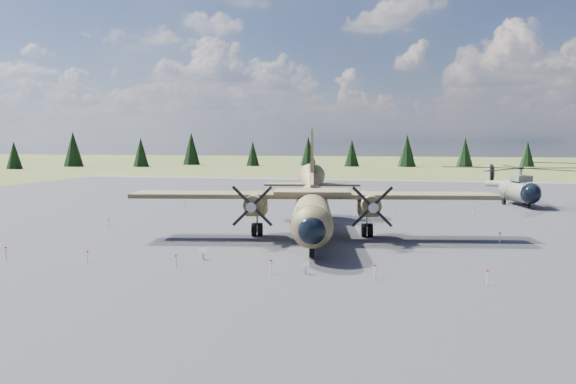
# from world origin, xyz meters

# --- Properties ---
(ground) EXTENTS (500.00, 500.00, 0.00)m
(ground) POSITION_xyz_m (0.00, 0.00, 0.00)
(ground) COLOR brown
(ground) RESTS_ON ground
(apron) EXTENTS (120.00, 120.00, 0.04)m
(apron) POSITION_xyz_m (0.00, 10.00, 0.00)
(apron) COLOR slate
(apron) RESTS_ON ground
(transport_plane) EXTENTS (29.04, 26.12, 9.57)m
(transport_plane) POSITION_xyz_m (1.86, 0.38, 2.75)
(transport_plane) COLOR #3B4022
(transport_plane) RESTS_ON ground
(helicopter_near) EXTENTS (21.74, 23.21, 4.68)m
(helicopter_near) POSITION_xyz_m (22.26, 26.93, 3.32)
(helicopter_near) COLOR slate
(helicopter_near) RESTS_ON ground
(info_placard_left) EXTENTS (0.53, 0.29, 0.80)m
(info_placard_left) POSITION_xyz_m (-3.36, -10.67, 0.53)
(info_placard_left) COLOR gray
(info_placard_left) RESTS_ON ground
(info_placard_right) EXTENTS (0.50, 0.30, 0.73)m
(info_placard_right) POSITION_xyz_m (3.94, -13.08, 0.49)
(info_placard_right) COLOR gray
(info_placard_right) RESTS_ON ground
(barrier_fence) EXTENTS (33.12, 29.62, 0.85)m
(barrier_fence) POSITION_xyz_m (-0.46, -0.08, 0.51)
(barrier_fence) COLOR white
(barrier_fence) RESTS_ON ground
(treeline) EXTENTS (290.09, 287.48, 10.95)m
(treeline) POSITION_xyz_m (2.99, -2.37, 4.85)
(treeline) COLOR black
(treeline) RESTS_ON ground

